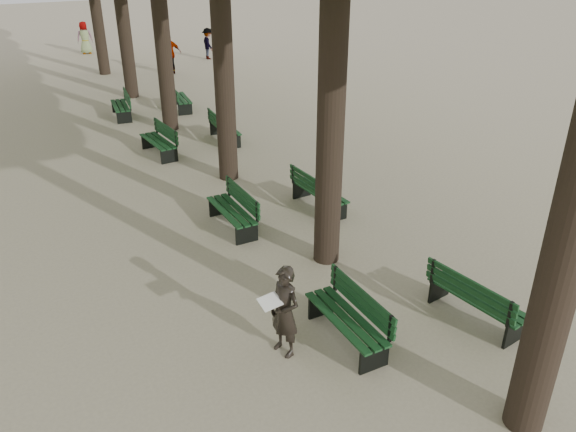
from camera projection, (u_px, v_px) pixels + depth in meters
ground at (348, 371)px, 8.60m from camera, size 120.00×120.00×0.00m
bench_left_0 at (346, 327)px, 9.12m from camera, size 0.61×1.81×0.92m
bench_left_1 at (232, 217)px, 12.70m from camera, size 0.59×1.81×0.92m
bench_left_2 at (159, 147)px, 16.98m from camera, size 0.70×1.84×0.92m
bench_left_3 at (121, 110)px, 20.55m from camera, size 0.79×1.86×0.92m
bench_right_0 at (475, 306)px, 9.63m from camera, size 0.78×1.85×0.92m
bench_right_1 at (319, 198)px, 13.63m from camera, size 0.63×1.82×0.92m
bench_right_2 at (225, 133)px, 18.15m from camera, size 0.72×1.84×0.92m
bench_right_3 at (181, 103)px, 21.48m from camera, size 0.81×1.86×0.92m
man_with_map at (285, 312)px, 8.65m from camera, size 0.67×0.68×1.55m
pedestrian_d at (85, 38)px, 31.60m from camera, size 0.90×0.45×1.76m
pedestrian_b at (208, 44)px, 30.22m from camera, size 0.41×1.07×1.62m
pedestrian_c at (170, 54)px, 26.83m from camera, size 1.14×0.42×1.93m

